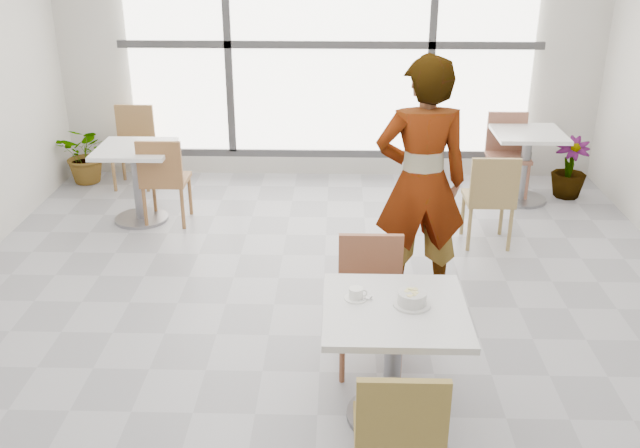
{
  "coord_description": "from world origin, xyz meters",
  "views": [
    {
      "loc": [
        0.11,
        -4.27,
        2.72
      ],
      "look_at": [
        0.0,
        -0.3,
        1.0
      ],
      "focal_mm": 39.36,
      "sensor_mm": 36.0,
      "label": 1
    }
  ],
  "objects_px": {
    "plant_left": "(87,154)",
    "bg_chair_left_near": "(163,176)",
    "bg_chair_right_near": "(491,195)",
    "plant_right": "(570,168)",
    "coffee_cup": "(356,294)",
    "bg_table_right": "(526,156)",
    "main_table": "(393,342)",
    "chair_far": "(370,293)",
    "bg_chair_right_far": "(507,149)",
    "oatmeal_bowl": "(412,298)",
    "person": "(421,183)",
    "bg_chair_left_far": "(134,140)",
    "chair_near": "(399,432)",
    "bg_table_left": "(137,173)"
  },
  "relations": [
    {
      "from": "plant_left",
      "to": "bg_chair_left_near",
      "type": "bearing_deg",
      "value": -45.74
    },
    {
      "from": "bg_chair_right_near",
      "to": "plant_right",
      "type": "relative_size",
      "value": 1.35
    },
    {
      "from": "coffee_cup",
      "to": "bg_table_right",
      "type": "xyz_separation_m",
      "value": [
        1.83,
        3.49,
        -0.29
      ]
    },
    {
      "from": "bg_table_right",
      "to": "bg_chair_right_near",
      "type": "relative_size",
      "value": 0.86
    },
    {
      "from": "main_table",
      "to": "chair_far",
      "type": "distance_m",
      "value": 0.62
    },
    {
      "from": "bg_table_right",
      "to": "bg_chair_right_far",
      "type": "xyz_separation_m",
      "value": [
        -0.15,
        0.22,
        0.01
      ]
    },
    {
      "from": "chair_far",
      "to": "coffee_cup",
      "type": "height_order",
      "value": "chair_far"
    },
    {
      "from": "chair_far",
      "to": "oatmeal_bowl",
      "type": "distance_m",
      "value": 0.68
    },
    {
      "from": "person",
      "to": "plant_left",
      "type": "height_order",
      "value": "person"
    },
    {
      "from": "plant_left",
      "to": "plant_right",
      "type": "bearing_deg",
      "value": -3.4
    },
    {
      "from": "oatmeal_bowl",
      "to": "bg_chair_left_near",
      "type": "bearing_deg",
      "value": 126.37
    },
    {
      "from": "bg_chair_right_near",
      "to": "bg_chair_right_far",
      "type": "xyz_separation_m",
      "value": [
        0.44,
        1.38,
        0.0
      ]
    },
    {
      "from": "main_table",
      "to": "bg_table_right",
      "type": "distance_m",
      "value": 3.93
    },
    {
      "from": "plant_left",
      "to": "coffee_cup",
      "type": "bearing_deg",
      "value": -53.43
    },
    {
      "from": "coffee_cup",
      "to": "bg_chair_right_far",
      "type": "xyz_separation_m",
      "value": [
        1.68,
        3.72,
        -0.28
      ]
    },
    {
      "from": "main_table",
      "to": "plant_left",
      "type": "xyz_separation_m",
      "value": [
        -3.13,
        4.03,
        -0.19
      ]
    },
    {
      "from": "main_table",
      "to": "bg_chair_left_near",
      "type": "height_order",
      "value": "bg_chair_left_near"
    },
    {
      "from": "bg_chair_right_far",
      "to": "oatmeal_bowl",
      "type": "bearing_deg",
      "value": -110.0
    },
    {
      "from": "main_table",
      "to": "bg_chair_right_near",
      "type": "distance_m",
      "value": 2.64
    },
    {
      "from": "bg_chair_left_far",
      "to": "plant_left",
      "type": "distance_m",
      "value": 0.58
    },
    {
      "from": "coffee_cup",
      "to": "bg_chair_right_near",
      "type": "xyz_separation_m",
      "value": [
        1.24,
        2.34,
        -0.28
      ]
    },
    {
      "from": "main_table",
      "to": "bg_chair_left_near",
      "type": "bearing_deg",
      "value": 124.86
    },
    {
      "from": "main_table",
      "to": "plant_right",
      "type": "height_order",
      "value": "main_table"
    },
    {
      "from": "bg_chair_left_near",
      "to": "plant_left",
      "type": "xyz_separation_m",
      "value": [
        -1.15,
        1.18,
        -0.17
      ]
    },
    {
      "from": "oatmeal_bowl",
      "to": "person",
      "type": "distance_m",
      "value": 1.48
    },
    {
      "from": "chair_near",
      "to": "bg_chair_left_near",
      "type": "xyz_separation_m",
      "value": [
        -1.96,
        3.58,
        0.0
      ]
    },
    {
      "from": "person",
      "to": "bg_chair_left_far",
      "type": "xyz_separation_m",
      "value": [
        -2.87,
        2.52,
        -0.45
      ]
    },
    {
      "from": "oatmeal_bowl",
      "to": "plant_left",
      "type": "distance_m",
      "value": 5.16
    },
    {
      "from": "main_table",
      "to": "bg_chair_right_near",
      "type": "height_order",
      "value": "bg_chair_right_near"
    },
    {
      "from": "chair_far",
      "to": "bg_chair_left_near",
      "type": "relative_size",
      "value": 1.0
    },
    {
      "from": "oatmeal_bowl",
      "to": "person",
      "type": "bearing_deg",
      "value": 82.41
    },
    {
      "from": "chair_far",
      "to": "bg_table_left",
      "type": "bearing_deg",
      "value": 132.68
    },
    {
      "from": "bg_chair_left_far",
      "to": "bg_chair_right_far",
      "type": "relative_size",
      "value": 1.0
    },
    {
      "from": "bg_table_left",
      "to": "bg_table_right",
      "type": "relative_size",
      "value": 1.0
    },
    {
      "from": "bg_table_right",
      "to": "bg_chair_left_far",
      "type": "relative_size",
      "value": 0.86
    },
    {
      "from": "person",
      "to": "plant_left",
      "type": "xyz_separation_m",
      "value": [
        -3.42,
        2.54,
        -0.62
      ]
    },
    {
      "from": "oatmeal_bowl",
      "to": "bg_table_right",
      "type": "relative_size",
      "value": 0.28
    },
    {
      "from": "person",
      "to": "bg_chair_left_near",
      "type": "height_order",
      "value": "person"
    },
    {
      "from": "bg_table_right",
      "to": "bg_chair_left_far",
      "type": "height_order",
      "value": "bg_chair_left_far"
    },
    {
      "from": "oatmeal_bowl",
      "to": "bg_table_right",
      "type": "height_order",
      "value": "oatmeal_bowl"
    },
    {
      "from": "bg_chair_right_near",
      "to": "plant_left",
      "type": "distance_m",
      "value": 4.46
    },
    {
      "from": "person",
      "to": "plant_right",
      "type": "relative_size",
      "value": 2.93
    },
    {
      "from": "main_table",
      "to": "bg_chair_left_near",
      "type": "relative_size",
      "value": 0.92
    },
    {
      "from": "main_table",
      "to": "bg_chair_right_far",
      "type": "relative_size",
      "value": 0.92
    },
    {
      "from": "bg_table_left",
      "to": "bg_chair_left_far",
      "type": "bearing_deg",
      "value": 106.63
    },
    {
      "from": "person",
      "to": "oatmeal_bowl",
      "type": "bearing_deg",
      "value": 78.15
    },
    {
      "from": "chair_far",
      "to": "bg_chair_right_far",
      "type": "xyz_separation_m",
      "value": [
        1.58,
        3.2,
        0.0
      ]
    },
    {
      "from": "chair_near",
      "to": "person",
      "type": "height_order",
      "value": "person"
    },
    {
      "from": "oatmeal_bowl",
      "to": "bg_chair_left_near",
      "type": "height_order",
      "value": "bg_chair_left_near"
    },
    {
      "from": "bg_table_left",
      "to": "bg_table_right",
      "type": "height_order",
      "value": "same"
    }
  ]
}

